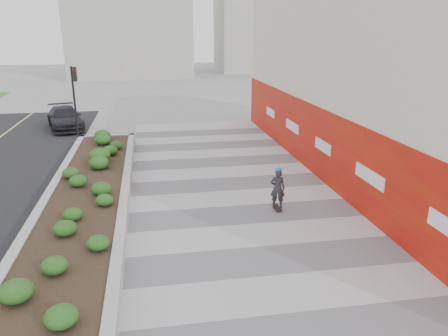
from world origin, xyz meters
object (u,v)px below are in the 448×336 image
(traffic_signal_near, at_px, (75,92))
(planter, at_px, (88,193))
(car_dark, at_px, (65,118))
(skateboarder, at_px, (278,188))

(traffic_signal_near, bearing_deg, planter, -80.65)
(traffic_signal_near, relative_size, car_dark, 0.88)
(car_dark, bearing_deg, skateboarder, -73.18)
(planter, height_order, skateboarder, skateboarder)
(planter, relative_size, traffic_signal_near, 4.29)
(car_dark, bearing_deg, planter, -93.01)
(traffic_signal_near, xyz_separation_m, car_dark, (-1.27, 3.14, -2.07))
(traffic_signal_near, height_order, car_dark, traffic_signal_near)
(skateboarder, distance_m, car_dark, 18.18)
(planter, bearing_deg, skateboarder, -14.55)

